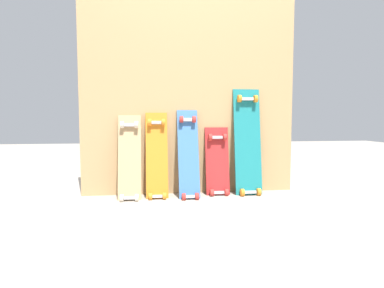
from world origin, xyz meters
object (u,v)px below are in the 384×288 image
skateboard_natural (130,161)px  skateboard_red (217,165)px  skateboard_orange (157,159)px  skateboard_teal (248,145)px  skateboard_blue (189,158)px

skateboard_natural → skateboard_red: (0.74, 0.04, -0.05)m
skateboard_orange → skateboard_teal: skateboard_teal is taller
skateboard_blue → skateboard_natural: bearing=178.9°
skateboard_blue → skateboard_teal: bearing=4.4°
skateboard_natural → skateboard_teal: skateboard_teal is taller
skateboard_red → skateboard_teal: bearing=-2.9°
skateboard_orange → skateboard_red: skateboard_orange is taller
skateboard_orange → skateboard_blue: skateboard_blue is taller
skateboard_blue → skateboard_teal: 0.53m
skateboard_blue → skateboard_teal: skateboard_teal is taller
skateboard_natural → skateboard_blue: size_ratio=0.95×
skateboard_blue → skateboard_red: skateboard_blue is taller
skateboard_natural → skateboard_blue: 0.49m
skateboard_natural → skateboard_teal: size_ratio=0.77×
skateboard_red → skateboard_teal: size_ratio=0.66×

